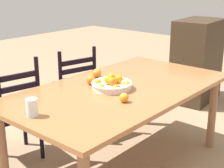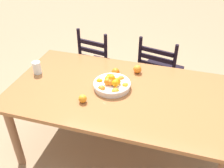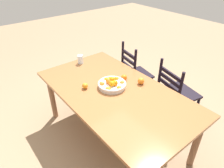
% 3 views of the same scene
% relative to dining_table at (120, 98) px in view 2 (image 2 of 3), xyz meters
% --- Properties ---
extents(ground_plane, '(12.00, 12.00, 0.00)m').
position_rel_dining_table_xyz_m(ground_plane, '(0.00, 0.00, -0.65)').
color(ground_plane, '#95795A').
extents(dining_table, '(1.88, 1.04, 0.73)m').
position_rel_dining_table_xyz_m(dining_table, '(0.00, 0.00, 0.00)').
color(dining_table, '#996037').
rests_on(dining_table, ground).
extents(chair_near_window, '(0.53, 0.53, 0.90)m').
position_rel_dining_table_xyz_m(chair_near_window, '(0.24, 0.85, -0.20)').
color(chair_near_window, black).
rests_on(chair_near_window, ground).
extents(chair_by_cabinet, '(0.46, 0.46, 0.93)m').
position_rel_dining_table_xyz_m(chair_by_cabinet, '(-0.47, 0.78, -0.21)').
color(chair_by_cabinet, black).
rests_on(chair_by_cabinet, ground).
extents(fruit_bowl, '(0.32, 0.32, 0.13)m').
position_rel_dining_table_xyz_m(fruit_bowl, '(-0.08, 0.02, 0.12)').
color(fruit_bowl, white).
rests_on(fruit_bowl, dining_table).
extents(orange_loose_0, '(0.07, 0.07, 0.07)m').
position_rel_dining_table_xyz_m(orange_loose_0, '(-0.25, -0.23, 0.11)').
color(orange_loose_0, orange).
rests_on(orange_loose_0, dining_table).
extents(orange_loose_1, '(0.08, 0.08, 0.08)m').
position_rel_dining_table_xyz_m(orange_loose_1, '(0.08, 0.33, 0.12)').
color(orange_loose_1, orange).
rests_on(orange_loose_1, dining_table).
extents(orange_loose_2, '(0.07, 0.07, 0.07)m').
position_rel_dining_table_xyz_m(orange_loose_2, '(-0.10, 0.23, 0.12)').
color(orange_loose_2, orange).
rests_on(orange_loose_2, dining_table).
extents(drinking_glass, '(0.08, 0.08, 0.12)m').
position_rel_dining_table_xyz_m(drinking_glass, '(-0.82, 0.06, 0.14)').
color(drinking_glass, silver).
rests_on(drinking_glass, dining_table).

